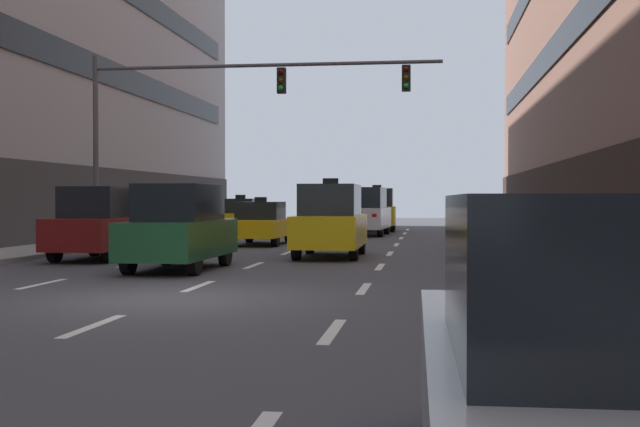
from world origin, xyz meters
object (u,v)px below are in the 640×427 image
taxi_driving_4 (377,210)px  traffic_signal_0 (216,104)px  taxi_driving_6 (331,221)px  car_driving_1 (101,223)px  pedestrian_0 (589,233)px  car_driving_5 (180,227)px  car_driving_2 (366,212)px  car_parked_0 (634,384)px  taxi_driving_3 (241,216)px  taxi_driving_0 (261,223)px

taxi_driving_4 → traffic_signal_0: bearing=-104.4°
taxi_driving_6 → traffic_signal_0: (-4.19, 2.90, 3.81)m
car_driving_1 → pedestrian_0: car_driving_1 is taller
car_driving_5 → traffic_signal_0: 8.69m
taxi_driving_4 → car_driving_5: (-3.13, -24.33, -0.10)m
car_driving_2 → taxi_driving_4: bearing=88.1°
car_driving_2 → traffic_signal_0: 12.53m
car_driving_1 → taxi_driving_6: (6.28, 1.73, 0.04)m
taxi_driving_6 → car_parked_0: (3.81, -19.72, -0.21)m
taxi_driving_6 → traffic_signal_0: 6.36m
car_driving_1 → car_driving_2: 17.03m
taxi_driving_3 → taxi_driving_6: (6.29, -15.43, 0.21)m
car_parked_0 → traffic_signal_0: bearing=109.5°
car_driving_2 → car_driving_5: size_ratio=1.11×
taxi_driving_4 → taxi_driving_6: taxi_driving_4 is taller
traffic_signal_0 → pedestrian_0: 14.33m
car_driving_1 → car_driving_2: (6.19, 15.86, 0.10)m
taxi_driving_4 → car_parked_0: (3.72, -39.24, -0.28)m
car_driving_2 → taxi_driving_4: taxi_driving_4 is taller
taxi_driving_0 → car_driving_2: car_driving_2 is taller
car_driving_5 → pedestrian_0: size_ratio=2.85×
taxi_driving_4 → taxi_driving_6: bearing=-90.3°
car_driving_1 → car_driving_5: bearing=-43.5°
car_driving_1 → traffic_signal_0: size_ratio=0.36×
taxi_driving_4 → car_driving_5: size_ratio=1.11×
taxi_driving_3 → traffic_signal_0: size_ratio=0.39×
taxi_driving_0 → car_driving_1: car_driving_1 is taller
car_driving_2 → taxi_driving_0: bearing=-111.8°
taxi_driving_0 → taxi_driving_6: taxi_driving_6 is taller
taxi_driving_6 → taxi_driving_3: bearing=112.2°
car_driving_2 → car_driving_5: (-2.96, -18.94, -0.09)m
taxi_driving_3 → car_parked_0: taxi_driving_3 is taller
taxi_driving_6 → car_driving_5: bearing=-122.3°
car_driving_5 → traffic_signal_0: traffic_signal_0 is taller
taxi_driving_3 → car_driving_1: bearing=-90.0°
taxi_driving_3 → taxi_driving_0: bearing=-72.4°
car_driving_1 → car_driving_5: size_ratio=0.99×
car_driving_2 → pedestrian_0: size_ratio=3.15×
taxi_driving_3 → car_driving_5: car_driving_5 is taller
taxi_driving_0 → taxi_driving_3: taxi_driving_3 is taller
car_driving_2 → taxi_driving_6: taxi_driving_6 is taller
car_driving_2 → car_driving_5: car_driving_2 is taller
taxi_driving_0 → taxi_driving_6: size_ratio=0.97×
car_driving_1 → taxi_driving_4: (6.37, 21.25, 0.11)m
traffic_signal_0 → car_parked_0: bearing=-70.5°
pedestrian_0 → traffic_signal_0: bearing=138.4°
taxi_driving_4 → car_driving_1: bearing=-106.7°
car_driving_1 → taxi_driving_6: bearing=15.4°
taxi_driving_6 → car_parked_0: taxi_driving_6 is taller
taxi_driving_3 → car_parked_0: 36.56m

